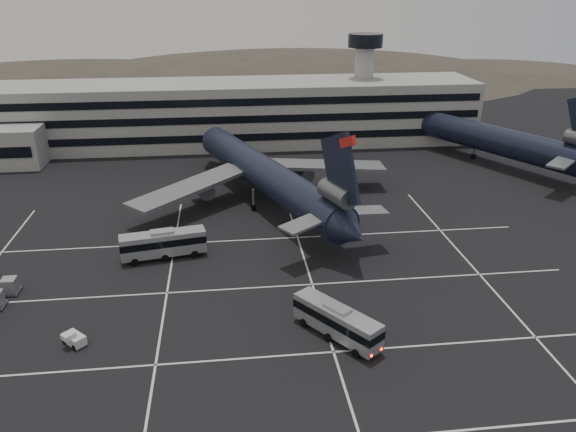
{
  "coord_description": "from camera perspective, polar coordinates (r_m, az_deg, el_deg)",
  "views": [
    {
      "loc": [
        1.78,
        -56.82,
        35.36
      ],
      "look_at": [
        10.16,
        14.56,
        5.0
      ],
      "focal_mm": 35.0,
      "sensor_mm": 36.0,
      "label": 1
    }
  ],
  "objects": [
    {
      "name": "bus_far",
      "position": [
        78.45,
        -12.56,
        -2.67
      ],
      "size": [
        11.81,
        4.75,
        4.07
      ],
      "rotation": [
        0.0,
        0.0,
        1.76
      ],
      "color": "gray",
      "rests_on": "ground"
    },
    {
      "name": "terminal",
      "position": [
        131.17,
        -8.74,
        10.12
      ],
      "size": [
        125.0,
        26.0,
        24.0
      ],
      "color": "gray",
      "rests_on": "ground"
    },
    {
      "name": "trijet_main",
      "position": [
        93.93,
        -2.18,
        4.19
      ],
      "size": [
        44.45,
        55.67,
        18.08
      ],
      "rotation": [
        0.0,
        0.0,
        0.36
      ],
      "color": "black",
      "rests_on": "ground"
    },
    {
      "name": "hills",
      "position": [
        232.29,
        -2.6,
        11.1
      ],
      "size": [
        352.0,
        180.0,
        44.0
      ],
      "color": "#38332B",
      "rests_on": "ground"
    },
    {
      "name": "lane_markings",
      "position": [
        67.54,
        -6.48,
        -8.83
      ],
      "size": [
        90.0,
        55.62,
        0.01
      ],
      "color": "silver",
      "rests_on": "ground"
    },
    {
      "name": "trijet_far",
      "position": [
        124.79,
        18.92,
        7.79
      ],
      "size": [
        33.54,
        53.42,
        18.08
      ],
      "rotation": [
        0.0,
        0.0,
        0.48
      ],
      "color": "black",
      "rests_on": "ground"
    },
    {
      "name": "tug_b",
      "position": [
        64.03,
        -20.84,
        -11.57
      ],
      "size": [
        2.82,
        2.82,
        1.61
      ],
      "rotation": [
        0.0,
        0.0,
        0.78
      ],
      "color": "silver",
      "rests_on": "ground"
    },
    {
      "name": "ground",
      "position": [
        66.95,
        -7.3,
        -9.19
      ],
      "size": [
        260.0,
        260.0,
        0.0
      ],
      "primitive_type": "plane",
      "color": "black",
      "rests_on": "ground"
    },
    {
      "name": "bus_near",
      "position": [
        60.6,
        4.99,
        -10.49
      ],
      "size": [
        8.46,
        10.21,
        3.83
      ],
      "rotation": [
        0.0,
        0.0,
        0.64
      ],
      "color": "gray",
      "rests_on": "ground"
    }
  ]
}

